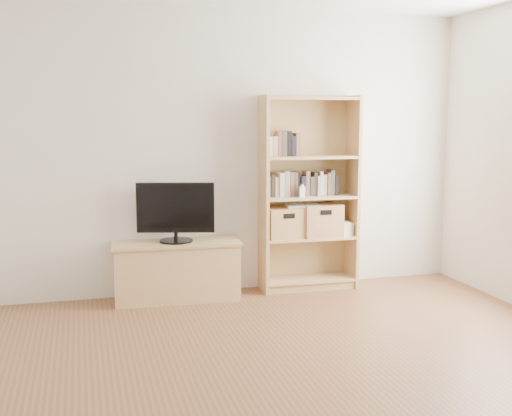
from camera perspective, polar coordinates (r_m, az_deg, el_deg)
name	(u,v)px	position (r m, az deg, el deg)	size (l,w,h in m)	color
floor	(330,400)	(3.93, 6.56, -16.62)	(4.50, 5.00, 0.01)	brown
back_wall	(231,153)	(5.96, -2.24, 4.95)	(4.50, 0.02, 2.60)	silver
tv_stand	(177,272)	(5.82, -7.06, -5.65)	(1.10, 0.41, 0.50)	tan
bookshelf	(309,193)	(6.05, 4.73, 1.30)	(0.91, 0.32, 1.83)	tan
television	(176,212)	(5.72, -7.16, -0.36)	(0.69, 0.05, 0.54)	black
books_row_mid	(308,184)	(6.06, 4.68, 2.10)	(0.77, 0.15, 0.21)	#3B3730
books_row_upper	(288,146)	(5.97, 2.87, 5.54)	(0.35, 0.13, 0.19)	#3B3730
baby_monitor	(302,192)	(5.92, 4.12, 1.43)	(0.05, 0.03, 0.10)	white
basket_left	(284,222)	(6.01, 2.52, -1.28)	(0.34, 0.28, 0.28)	#B27650
basket_right	(320,220)	(6.12, 5.71, -1.04)	(0.37, 0.30, 0.30)	#B27650
laptop	(302,205)	(6.04, 4.14, 0.22)	(0.31, 0.22, 0.02)	white
magazine_stack	(340,229)	(6.20, 7.46, -1.85)	(0.16, 0.24, 0.11)	silver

